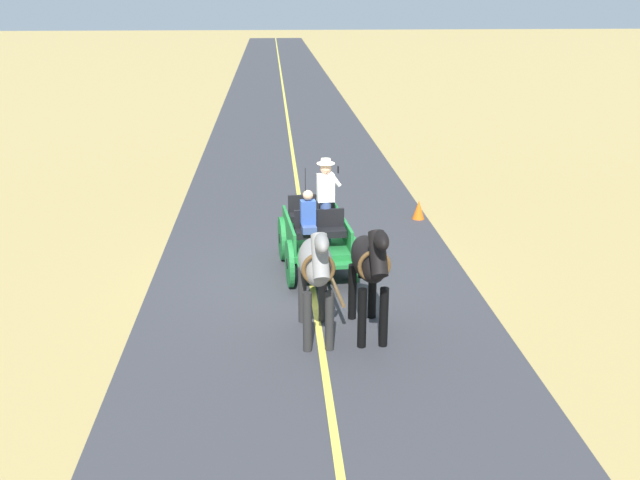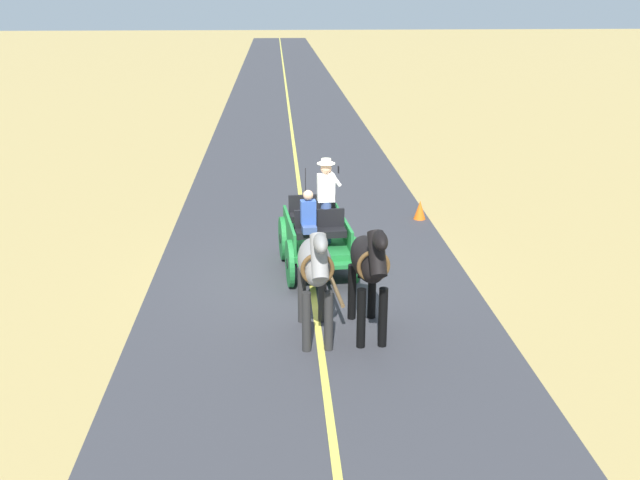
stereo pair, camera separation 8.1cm
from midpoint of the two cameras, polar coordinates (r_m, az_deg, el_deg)
The scene contains 7 objects.
ground_plane at distance 14.67m, azimuth -0.56°, elevation -3.07°, with size 200.00×200.00×0.00m, color tan.
road_surface at distance 14.67m, azimuth -0.56°, elevation -3.05°, with size 6.58×160.00×0.01m, color #38383D.
road_centre_stripe at distance 14.66m, azimuth -0.56°, elevation -3.03°, with size 0.12×160.00×0.00m, color #DBCC4C.
horse_drawn_carriage at distance 14.71m, azimuth -0.08°, elevation 0.41°, with size 1.60×4.52×2.50m.
horse_near_side at distance 11.82m, azimuth 4.18°, elevation -1.92°, with size 0.61×2.13×2.21m.
horse_off_side at distance 11.66m, azimuth -0.19°, elevation -2.16°, with size 0.61×2.13×2.21m.
traffic_cone at distance 18.54m, azimuth 8.22°, elevation 2.43°, with size 0.32×0.32×0.50m, color orange.
Camera 2 is at (0.66, 13.53, 5.63)m, focal length 39.48 mm.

